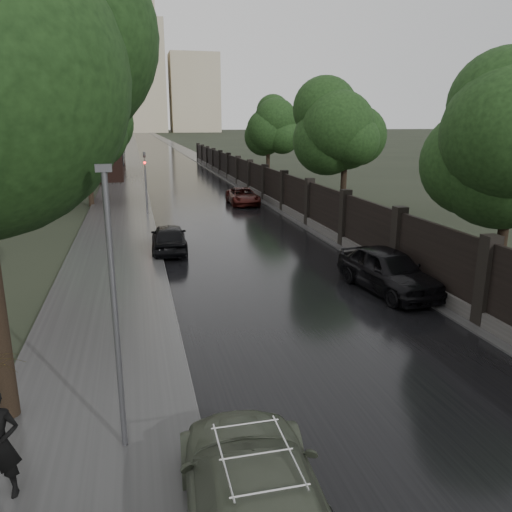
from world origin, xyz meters
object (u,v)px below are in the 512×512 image
object	(u,v)px
tree_right_c	(268,131)
traffic_light	(146,178)
tree_right_b	(346,136)
volga_sedan	(257,503)
tree_left_far	(85,130)
car_right_near	(388,270)
car_right_far	(243,196)
hatchback_left	(169,238)
lamp_post	(115,313)

from	to	relation	value
tree_right_c	traffic_light	world-z (taller)	tree_right_c
tree_right_b	traffic_light	xyz separation A→B (m)	(-11.80, 2.99, -2.55)
tree_right_c	volga_sedan	world-z (taller)	tree_right_c
tree_left_far	car_right_near	bearing A→B (deg)	-62.14
tree_right_c	traffic_light	bearing A→B (deg)	-128.18
car_right_far	traffic_light	bearing A→B (deg)	-153.32
tree_left_far	tree_right_c	size ratio (longest dim) A/B	1.05
tree_left_far	volga_sedan	world-z (taller)	tree_left_far
traffic_light	hatchback_left	distance (m)	9.45
volga_sedan	hatchback_left	world-z (taller)	volga_sedan
tree_right_b	lamp_post	xyz separation A→B (m)	(-12.90, -20.50, -2.28)
tree_left_far	car_right_far	distance (m)	11.63
tree_left_far	car_right_near	world-z (taller)	tree_left_far
tree_left_far	tree_right_b	distance (m)	17.45
traffic_light	volga_sedan	distance (m)	26.11
hatchback_left	car_right_near	size ratio (longest dim) A/B	0.86
traffic_light	volga_sedan	size ratio (longest dim) A/B	0.81
tree_left_far	tree_right_c	distance (m)	18.45
tree_right_c	traffic_light	size ratio (longest dim) A/B	1.75
lamp_post	tree_left_far	bearing A→B (deg)	95.21
lamp_post	tree_right_b	bearing A→B (deg)	57.82
tree_right_c	car_right_far	bearing A→B (deg)	-113.00
hatchback_left	car_right_far	world-z (taller)	hatchback_left
lamp_post	tree_right_c	bearing A→B (deg)	71.48
traffic_light	car_right_near	world-z (taller)	traffic_light
tree_left_far	hatchback_left	world-z (taller)	tree_left_far
tree_right_c	car_right_far	world-z (taller)	tree_right_c
tree_right_c	lamp_post	xyz separation A→B (m)	(-12.90, -38.50, -2.28)
car_right_near	car_right_far	world-z (taller)	car_right_near
tree_right_b	car_right_far	xyz separation A→B (m)	(-4.99, 6.25, -4.35)
volga_sedan	hatchback_left	bearing A→B (deg)	-86.24
tree_left_far	hatchback_left	bearing A→B (deg)	-72.86
tree_right_c	volga_sedan	xyz separation A→B (m)	(-11.10, -41.05, -4.23)
lamp_post	hatchback_left	bearing A→B (deg)	82.79
traffic_light	car_right_near	bearing A→B (deg)	-65.06
lamp_post	traffic_light	xyz separation A→B (m)	(1.10, 23.49, -0.27)
traffic_light	car_right_far	world-z (taller)	traffic_light
lamp_post	car_right_near	size ratio (longest dim) A/B	1.13
tree_right_c	car_right_far	distance (m)	13.48
lamp_post	volga_sedan	world-z (taller)	lamp_post
traffic_light	car_right_near	size ratio (longest dim) A/B	0.88
tree_left_far	car_right_far	xyz separation A→B (m)	(10.51, -1.75, -4.65)
volga_sedan	hatchback_left	xyz separation A→B (m)	(0.00, 16.79, -0.06)
car_right_near	tree_right_c	bearing A→B (deg)	75.73
lamp_post	volga_sedan	xyz separation A→B (m)	(1.80, -2.55, -1.95)
tree_left_far	hatchback_left	xyz separation A→B (m)	(4.40, -14.27, -4.58)
volga_sedan	lamp_post	bearing A→B (deg)	-51.05
lamp_post	hatchback_left	distance (m)	14.49
tree_right_c	lamp_post	world-z (taller)	tree_right_c
volga_sedan	tree_right_b	bearing A→B (deg)	-111.95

